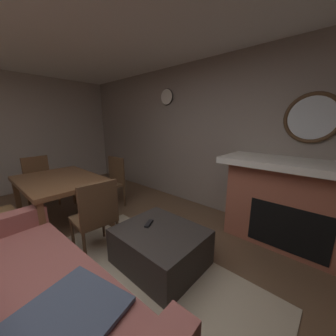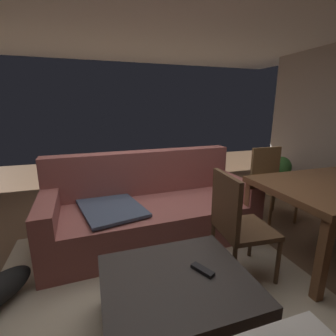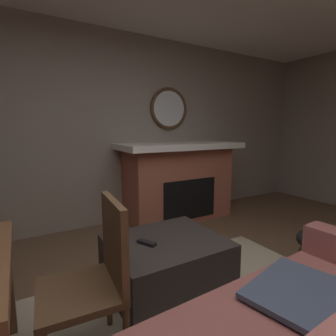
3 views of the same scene
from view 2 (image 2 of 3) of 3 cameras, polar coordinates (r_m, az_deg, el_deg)
name	(u,v)px [view 2 (image 2 of 3)]	position (r m, az deg, el deg)	size (l,w,h in m)	color
floor	(159,248)	(2.67, -2.15, -18.49)	(9.38, 9.38, 0.00)	brown
area_rug	(153,273)	(2.35, -3.48, -23.65)	(2.60, 2.00, 0.01)	tan
couch	(150,209)	(2.78, -4.39, -9.75)	(2.26, 1.04, 0.94)	#8C4C47
ottoman_coffee_table	(176,306)	(1.78, 2.01, -29.80)	(0.91, 0.78, 0.42)	#2D2826
tv_remote	(203,270)	(1.69, 8.18, -22.80)	(0.05, 0.16, 0.02)	black
dining_chair_north	(270,179)	(3.44, 22.98, -2.45)	(0.44, 0.44, 0.93)	brown
dining_chair_west	(236,220)	(2.14, 15.84, -11.85)	(0.47, 0.47, 0.93)	#513823
potted_plant	(281,169)	(5.01, 25.19, -0.22)	(0.36, 0.36, 0.55)	beige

